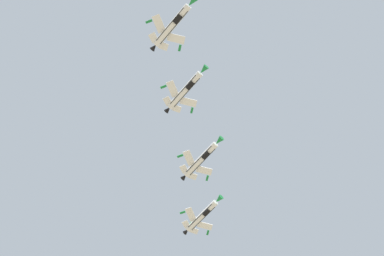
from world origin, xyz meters
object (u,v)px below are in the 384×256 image
(fighter_jet_left_wing, at_px, (186,90))
(fighter_jet_right_wing, at_px, (201,159))
(fighter_jet_lead, at_px, (173,25))
(fighter_jet_left_outer, at_px, (202,215))

(fighter_jet_left_wing, relative_size, fighter_jet_right_wing, 1.00)
(fighter_jet_left_wing, bearing_deg, fighter_jet_lead, 40.77)
(fighter_jet_lead, bearing_deg, fighter_jet_left_wing, -139.23)
(fighter_jet_lead, height_order, fighter_jet_left_outer, fighter_jet_left_outer)
(fighter_jet_right_wing, bearing_deg, fighter_jet_lead, 39.03)
(fighter_jet_lead, height_order, fighter_jet_right_wing, fighter_jet_right_wing)
(fighter_jet_lead, xyz_separation_m, fighter_jet_right_wing, (17.87, 31.98, 1.04))
(fighter_jet_left_wing, bearing_deg, fighter_jet_right_wing, -142.61)
(fighter_jet_lead, xyz_separation_m, fighter_jet_left_wing, (8.22, 15.81, 3.66))
(fighter_jet_left_wing, distance_m, fighter_jet_left_outer, 38.07)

